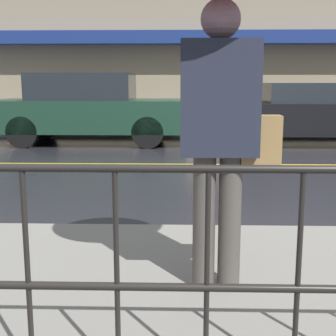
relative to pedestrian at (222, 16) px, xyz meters
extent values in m
plane|color=black|center=(1.04, 5.07, -1.77)|extent=(80.00, 80.00, 0.00)
cube|color=gray|center=(1.04, 9.78, -1.72)|extent=(28.00, 1.89, 0.10)
cube|color=gold|center=(1.04, 5.07, -1.77)|extent=(25.20, 0.12, 0.01)
cube|color=gray|center=(1.04, 10.87, 1.02)|extent=(28.00, 0.30, 5.58)
cube|color=navy|center=(1.04, 10.45, 0.83)|extent=(16.80, 0.55, 0.35)
cylinder|color=black|center=(-0.89, -0.95, -1.20)|extent=(0.02, 0.02, 0.94)
cylinder|color=black|center=(-0.51, -0.95, -1.20)|extent=(0.02, 0.02, 0.94)
cylinder|color=black|center=(-0.12, -0.95, -1.20)|extent=(0.02, 0.02, 0.94)
cylinder|color=black|center=(0.27, -0.95, -1.20)|extent=(0.02, 0.02, 0.94)
cylinder|color=#4C4742|center=(-0.09, 0.00, -1.24)|extent=(0.14, 0.14, 0.86)
cylinder|color=#4C4742|center=(0.07, 0.00, -1.24)|extent=(0.14, 0.14, 0.86)
cube|color=#232838|center=(-0.01, 0.00, -0.47)|extent=(0.46, 0.28, 0.68)
sphere|color=gray|center=(-0.01, 0.00, -0.02)|extent=(0.24, 0.24, 0.24)
cylinder|color=#262628|center=(-0.01, 0.00, -0.10)|extent=(0.02, 0.02, 0.76)
cube|color=#9E7A47|center=(0.25, 0.00, -0.72)|extent=(0.24, 0.12, 0.30)
cube|color=#193828|center=(-2.30, 7.85, -1.13)|extent=(4.34, 1.79, 0.71)
cube|color=#1E2328|center=(-2.47, 7.85, -0.48)|extent=(2.26, 1.65, 0.59)
cylinder|color=black|center=(-0.95, 8.64, -1.43)|extent=(0.68, 0.22, 0.68)
cylinder|color=black|center=(-0.95, 7.07, -1.43)|extent=(0.68, 0.22, 0.68)
cylinder|color=black|center=(-3.64, 8.64, -1.43)|extent=(0.68, 0.22, 0.68)
cylinder|color=black|center=(-3.64, 7.07, -1.43)|extent=(0.68, 0.22, 0.68)
cube|color=black|center=(3.00, 7.85, -1.17)|extent=(4.59, 1.82, 0.69)
cube|color=#1E2328|center=(2.82, 7.85, -0.61)|extent=(2.39, 1.68, 0.43)
cylinder|color=black|center=(1.58, 8.66, -1.47)|extent=(0.61, 0.22, 0.61)
cylinder|color=black|center=(1.58, 7.05, -1.47)|extent=(0.61, 0.22, 0.61)
camera|label=1|loc=(-0.23, -2.83, -0.38)|focal=50.00mm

